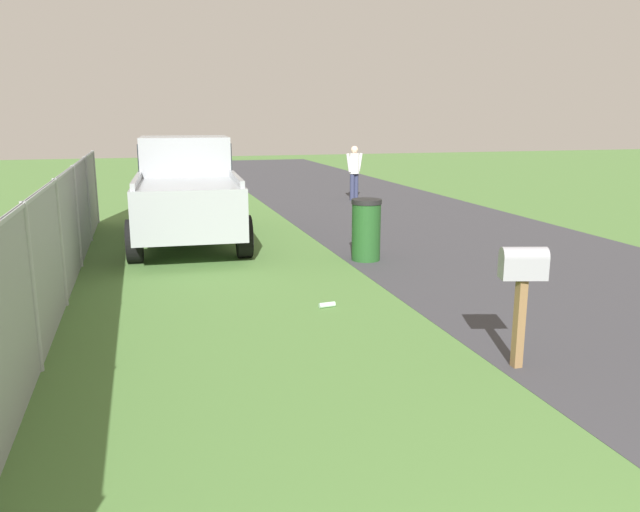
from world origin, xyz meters
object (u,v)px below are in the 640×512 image
(mailbox, at_px, (523,273))
(pickup_truck, at_px, (187,187))
(trash_bin, at_px, (366,230))
(pedestrian, at_px, (354,169))

(mailbox, distance_m, pickup_truck, 8.12)
(mailbox, distance_m, trash_bin, 5.00)
(mailbox, distance_m, pedestrian, 12.95)
(mailbox, bearing_deg, trash_bin, 12.97)
(trash_bin, bearing_deg, mailbox, 178.00)
(pickup_truck, distance_m, pedestrian, 7.32)
(pickup_truck, distance_m, trash_bin, 3.98)
(mailbox, height_order, trash_bin, mailbox)
(trash_bin, height_order, pedestrian, pedestrian)
(mailbox, relative_size, pickup_truck, 0.25)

